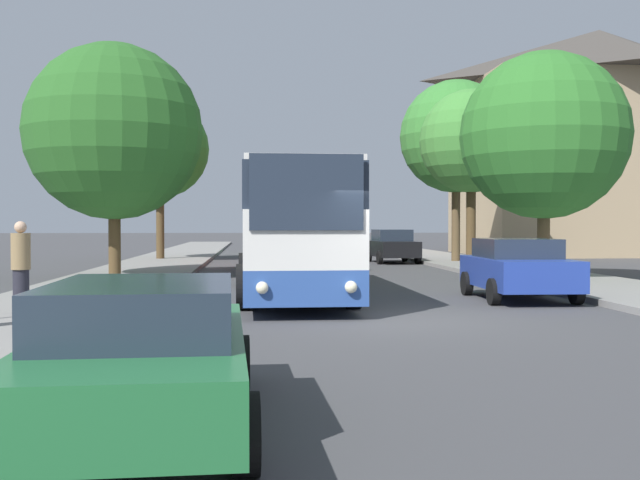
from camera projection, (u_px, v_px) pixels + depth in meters
ground_plane at (398, 319)px, 14.57m from camera, size 300.00×300.00×0.00m
sidewalk_left at (28, 320)px, 13.95m from camera, size 4.00×120.00×0.15m
building_right_background at (598, 142)px, 46.28m from camera, size 15.98×11.16×13.87m
bus_front at (290, 230)px, 19.37m from camera, size 2.79×10.68×3.21m
bus_middle at (279, 227)px, 33.17m from camera, size 3.00×12.11×3.20m
bus_rear at (275, 226)px, 48.00m from camera, size 3.15×11.52×3.30m
parked_car_left_curb at (144, 350)px, 6.74m from camera, size 2.08×4.62×1.34m
parked_car_right_near at (518, 268)px, 18.40m from camera, size 2.23×3.97×1.50m
parked_car_right_far at (392, 246)px, 36.08m from camera, size 2.18×4.06×1.61m
pedestrian_waiting_near at (21, 267)px, 14.29m from camera, size 0.36×0.36×1.76m
tree_left_near at (114, 132)px, 24.93m from camera, size 5.88×5.88×7.73m
tree_left_far at (160, 149)px, 37.28m from camera, size 4.88×4.88×7.91m
tree_right_near at (456, 137)px, 34.82m from camera, size 5.25×5.25×8.42m
tree_right_mid at (471, 142)px, 30.95m from camera, size 4.29×4.29×7.30m
tree_right_far at (544, 136)px, 23.84m from camera, size 5.33×5.33×7.20m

